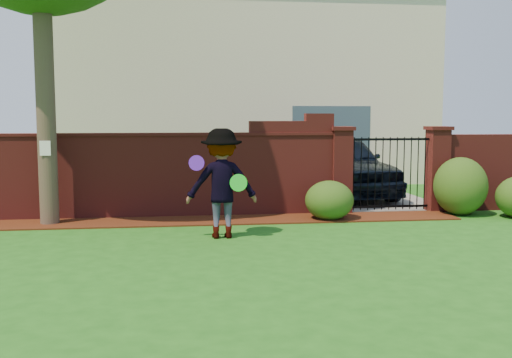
{
  "coord_description": "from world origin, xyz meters",
  "views": [
    {
      "loc": [
        -1.13,
        -8.53,
        2.12
      ],
      "look_at": [
        0.2,
        1.4,
        1.05
      ],
      "focal_mm": 41.92,
      "sensor_mm": 36.0,
      "label": 1
    }
  ],
  "objects": [
    {
      "name": "pillar_left",
      "position": [
        2.4,
        4.0,
        0.96
      ],
      "size": [
        0.5,
        0.5,
        1.88
      ],
      "color": "maroon",
      "rests_on": "ground"
    },
    {
      "name": "frisbee_purple",
      "position": [
        -0.8,
        1.54,
        1.32
      ],
      "size": [
        0.27,
        0.1,
        0.26
      ],
      "primitive_type": "cylinder",
      "rotation": [
        1.36,
        0.0,
        -0.08
      ],
      "color": "#541CB1",
      "rests_on": "man"
    },
    {
      "name": "paper_notice",
      "position": [
        -3.6,
        3.21,
        1.5
      ],
      "size": [
        0.2,
        0.01,
        0.28
      ],
      "primitive_type": "cube",
      "color": "white",
      "rests_on": "tree"
    },
    {
      "name": "pillar_right",
      "position": [
        4.6,
        4.0,
        0.96
      ],
      "size": [
        0.5,
        0.5,
        1.88
      ],
      "color": "maroon",
      "rests_on": "ground"
    },
    {
      "name": "frisbee_green",
      "position": [
        -0.09,
        1.49,
        0.98
      ],
      "size": [
        0.31,
        0.13,
        0.3
      ],
      "primitive_type": "cylinder",
      "rotation": [
        1.43,
        0.0,
        -0.21
      ],
      "color": "green",
      "rests_on": "man"
    },
    {
      "name": "iron_gate",
      "position": [
        3.5,
        4.0,
        0.85
      ],
      "size": [
        1.78,
        0.03,
        1.6
      ],
      "color": "black",
      "rests_on": "ground"
    },
    {
      "name": "driveway",
      "position": [
        3.5,
        8.0,
        0.01
      ],
      "size": [
        3.2,
        8.0,
        0.01
      ],
      "primitive_type": "cube",
      "color": "slate",
      "rests_on": "ground"
    },
    {
      "name": "ground",
      "position": [
        0.0,
        0.0,
        -0.01
      ],
      "size": [
        80.0,
        80.0,
        0.01
      ],
      "primitive_type": "cube",
      "color": "#1D5715",
      "rests_on": "ground"
    },
    {
      "name": "shrub_middle",
      "position": [
        4.86,
        3.41,
        0.62
      ],
      "size": [
        1.12,
        1.12,
        1.24
      ],
      "primitive_type": "ellipsoid",
      "color": "#1F4615",
      "rests_on": "ground"
    },
    {
      "name": "car",
      "position": [
        3.15,
        6.56,
        0.82
      ],
      "size": [
        2.58,
        5.04,
        1.64
      ],
      "primitive_type": "imported",
      "rotation": [
        0.0,
        0.0,
        0.14
      ],
      "color": "black",
      "rests_on": "ground"
    },
    {
      "name": "brick_wall",
      "position": [
        -2.01,
        4.0,
        0.93
      ],
      "size": [
        8.7,
        0.31,
        2.16
      ],
      "color": "maroon",
      "rests_on": "ground"
    },
    {
      "name": "man",
      "position": [
        -0.37,
        1.68,
        0.95
      ],
      "size": [
        1.23,
        0.71,
        1.9
      ],
      "primitive_type": "imported",
      "rotation": [
        0.0,
        0.0,
        3.14
      ],
      "color": "gray",
      "rests_on": "ground"
    },
    {
      "name": "house",
      "position": [
        1.0,
        12.0,
        3.16
      ],
      "size": [
        12.4,
        6.4,
        6.3
      ],
      "color": "beige",
      "rests_on": "ground"
    },
    {
      "name": "mulch_bed",
      "position": [
        -0.95,
        3.34,
        0.01
      ],
      "size": [
        11.1,
        1.08,
        0.03
      ],
      "primitive_type": "cube",
      "color": "#38160A",
      "rests_on": "ground"
    },
    {
      "name": "shrub_left",
      "position": [
        1.93,
        3.16,
        0.4
      ],
      "size": [
        0.98,
        0.98,
        0.81
      ],
      "primitive_type": "ellipsoid",
      "color": "#1F4615",
      "rests_on": "ground"
    }
  ]
}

